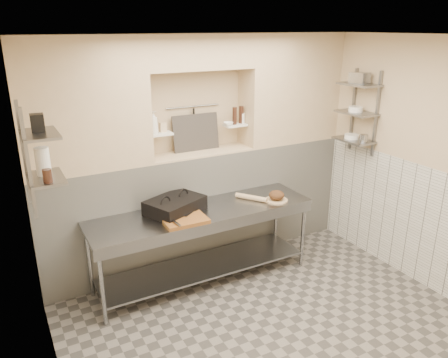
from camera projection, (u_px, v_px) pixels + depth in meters
floor at (277, 335)px, 4.37m from camera, size 4.00×3.90×0.10m
ceiling at (292, 29)px, 3.41m from camera, size 4.00×3.90×0.10m
wall_left at (38, 255)px, 2.97m from camera, size 0.10×3.90×2.80m
wall_right at (436, 167)px, 4.81m from camera, size 0.10×3.90×2.80m
wall_back at (191, 149)px, 5.55m from camera, size 4.00×0.10×2.80m
backwall_lower at (201, 206)px, 5.58m from camera, size 4.00×0.40×1.40m
alcove_sill at (200, 153)px, 5.34m from camera, size 1.30×0.40×0.02m
backwall_pillar_left at (83, 105)px, 4.52m from camera, size 1.35×0.40×1.40m
backwall_pillar_right at (290, 89)px, 5.71m from camera, size 1.35×0.40×1.40m
backwall_header at (198, 52)px, 4.94m from camera, size 1.30×0.40×0.40m
wainscot_left at (60, 337)px, 3.23m from camera, size 0.02×3.90×1.40m
wainscot_right at (422, 226)px, 5.02m from camera, size 0.02×3.90×1.40m
alcove_shelf_left at (160, 134)px, 5.02m from camera, size 0.28×0.16×0.02m
alcove_shelf_right at (235, 125)px, 5.47m from camera, size 0.28×0.16×0.02m
utensil_rail at (193, 106)px, 5.30m from camera, size 0.70×0.02×0.02m
hanging_steel at (194, 121)px, 5.34m from camera, size 0.02×0.02×0.30m
splash_panel at (196, 133)px, 5.35m from camera, size 0.60×0.08×0.45m
shelf_rail_left_a at (24, 153)px, 3.91m from camera, size 0.03×0.03×0.95m
shelf_rail_left_b at (28, 165)px, 3.58m from camera, size 0.03×0.03×0.95m
wall_shelf_left_lower at (46, 178)px, 3.87m from camera, size 0.30×0.50×0.02m
wall_shelf_left_upper at (40, 134)px, 3.74m from camera, size 0.30×0.50×0.03m
shelf_rail_right_a at (353, 109)px, 5.67m from camera, size 0.03×0.03×1.05m
shelf_rail_right_b at (377, 115)px, 5.33m from camera, size 0.03×0.03×1.05m
wall_shelf_right_lower at (354, 140)px, 5.56m from camera, size 0.30×0.50×0.02m
wall_shelf_right_mid at (356, 113)px, 5.44m from camera, size 0.30×0.50×0.02m
wall_shelf_right_upper at (359, 84)px, 5.32m from camera, size 0.30×0.50×0.03m
prep_table at (203, 231)px, 5.02m from camera, size 2.60×0.70×0.90m
panini_press at (175, 206)px, 4.86m from camera, size 0.73×0.64×0.16m
cutting_board at (185, 220)px, 4.65m from camera, size 0.47×0.34×0.04m
knife_blade at (192, 212)px, 4.78m from camera, size 0.24×0.18×0.01m
tongs at (174, 221)px, 4.54m from camera, size 0.05×0.26×0.02m
mixing_bowl at (199, 201)px, 5.15m from camera, size 0.25×0.25×0.05m
rolling_pin at (251, 198)px, 5.23m from camera, size 0.28×0.36×0.06m
bread_board at (276, 200)px, 5.21m from camera, size 0.27×0.27×0.02m
bread_loaf at (277, 195)px, 5.19m from camera, size 0.19×0.19×0.11m
bottle_soap at (154, 122)px, 4.94m from camera, size 0.13×0.13×0.26m
jar_alcove at (163, 127)px, 5.05m from camera, size 0.07×0.07×0.11m
bowl_alcove at (228, 124)px, 5.40m from camera, size 0.14×0.14×0.04m
condiment_a at (241, 115)px, 5.48m from camera, size 0.06×0.06×0.22m
condiment_b at (235, 116)px, 5.42m from camera, size 0.05×0.05×0.22m
condiment_c at (242, 118)px, 5.51m from camera, size 0.07×0.07×0.13m
jug_left at (43, 161)px, 3.88m from camera, size 0.13×0.13×0.25m
jar_left at (47, 176)px, 3.71m from camera, size 0.08×0.08×0.12m
box_left_upper at (37, 123)px, 3.75m from camera, size 0.12×0.12×0.15m
bowl_right at (352, 136)px, 5.58m from camera, size 0.18×0.18×0.05m
canister_right at (364, 138)px, 5.40m from camera, size 0.10×0.10×0.10m
bowl_right_mid at (356, 109)px, 5.44m from camera, size 0.17×0.17×0.06m
basket_right at (360, 78)px, 5.30m from camera, size 0.20×0.23×0.13m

